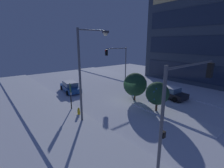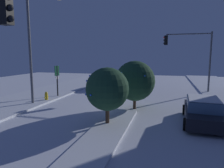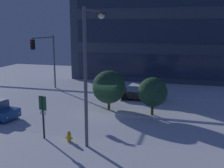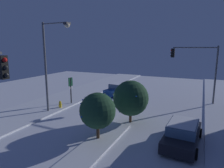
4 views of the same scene
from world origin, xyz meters
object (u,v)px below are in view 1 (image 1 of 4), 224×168
(traffic_light_corner_near_right, at_px, (186,94))
(decorated_tree_left_of_median, at_px, (157,93))
(decorated_tree_median, at_px, (135,84))
(car_far, at_px, (169,92))
(car_near, at_px, (70,87))
(parking_info_sign, at_px, (71,93))
(traffic_light_corner_far_left, at_px, (118,58))
(street_lamp_arched, at_px, (87,63))
(fire_hydrant, at_px, (79,112))

(traffic_light_corner_near_right, bearing_deg, decorated_tree_left_of_median, 47.51)
(decorated_tree_median, bearing_deg, car_far, 63.13)
(car_near, height_order, parking_info_sign, parking_info_sign)
(parking_info_sign, xyz_separation_m, decorated_tree_median, (2.19, 7.59, 0.17))
(traffic_light_corner_near_right, xyz_separation_m, decorated_tree_median, (-9.14, 5.66, -2.21))
(traffic_light_corner_far_left, bearing_deg, street_lamp_arched, 38.51)
(car_far, height_order, street_lamp_arched, street_lamp_arched)
(traffic_light_corner_far_left, distance_m, street_lamp_arched, 15.09)
(car_far, relative_size, street_lamp_arched, 0.57)
(car_near, height_order, decorated_tree_median, decorated_tree_median)
(traffic_light_corner_far_left, height_order, parking_info_sign, traffic_light_corner_far_left)
(car_far, distance_m, parking_info_sign, 12.71)
(traffic_light_corner_near_right, distance_m, fire_hydrant, 10.51)
(street_lamp_arched, bearing_deg, fire_hydrant, 109.62)
(car_far, distance_m, fire_hydrant, 12.22)
(car_near, distance_m, traffic_light_corner_far_left, 9.93)
(traffic_light_corner_near_right, relative_size, street_lamp_arched, 0.74)
(parking_info_sign, distance_m, decorated_tree_left_of_median, 9.08)
(car_near, relative_size, traffic_light_corner_near_right, 0.81)
(parking_info_sign, height_order, decorated_tree_left_of_median, decorated_tree_left_of_median)
(street_lamp_arched, xyz_separation_m, decorated_tree_left_of_median, (3.01, 6.34, -3.32))
(decorated_tree_median, distance_m, decorated_tree_left_of_median, 4.04)
(car_near, relative_size, street_lamp_arched, 0.60)
(decorated_tree_left_of_median, bearing_deg, car_near, -163.32)
(decorated_tree_median, bearing_deg, decorated_tree_left_of_median, -12.81)
(car_far, distance_m, traffic_light_corner_near_right, 12.65)
(street_lamp_arched, bearing_deg, traffic_light_corner_near_right, -76.29)
(traffic_light_corner_far_left, height_order, decorated_tree_median, traffic_light_corner_far_left)
(decorated_tree_median, bearing_deg, fire_hydrant, -93.21)
(car_far, bearing_deg, car_near, 42.78)
(car_far, bearing_deg, traffic_light_corner_near_right, 128.15)
(car_near, height_order, fire_hydrant, car_near)
(car_near, relative_size, fire_hydrant, 6.05)
(traffic_light_corner_near_right, relative_size, fire_hydrant, 7.46)
(traffic_light_corner_near_right, height_order, decorated_tree_median, traffic_light_corner_near_right)
(traffic_light_corner_far_left, distance_m, parking_info_sign, 13.89)
(car_near, relative_size, car_far, 1.04)
(traffic_light_corner_near_right, height_order, fire_hydrant, traffic_light_corner_near_right)
(street_lamp_arched, bearing_deg, traffic_light_corner_far_left, 41.32)
(fire_hydrant, bearing_deg, street_lamp_arched, 16.81)
(traffic_light_corner_near_right, height_order, decorated_tree_left_of_median, traffic_light_corner_near_right)
(fire_hydrant, xyz_separation_m, decorated_tree_left_of_median, (4.37, 6.75, 1.66))
(parking_info_sign, bearing_deg, traffic_light_corner_far_left, 38.53)
(car_near, bearing_deg, street_lamp_arched, -7.21)
(car_near, bearing_deg, fire_hydrant, -12.15)
(traffic_light_corner_near_right, xyz_separation_m, fire_hydrant, (-9.57, -1.99, -3.87))
(car_near, relative_size, parking_info_sign, 1.68)
(fire_hydrant, bearing_deg, car_near, 160.00)
(decorated_tree_left_of_median, bearing_deg, decorated_tree_median, 167.19)
(traffic_light_corner_near_right, bearing_deg, car_near, 86.80)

